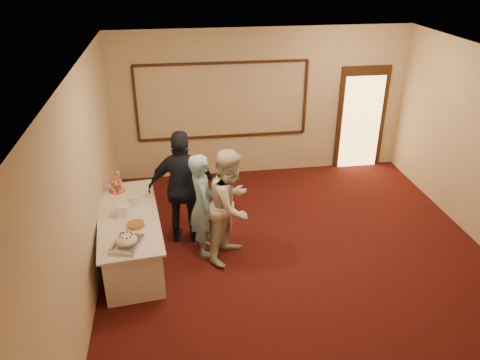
% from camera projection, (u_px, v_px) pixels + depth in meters
% --- Properties ---
extents(floor, '(7.00, 7.00, 0.00)m').
position_uv_depth(floor, '(304.00, 268.00, 7.05)').
color(floor, '#330B0C').
rests_on(floor, ground).
extents(room_walls, '(6.04, 7.04, 3.02)m').
position_uv_depth(room_walls, '(313.00, 144.00, 6.15)').
color(room_walls, beige).
rests_on(room_walls, floor).
extents(wall_molding, '(3.45, 0.04, 1.55)m').
position_uv_depth(wall_molding, '(223.00, 101.00, 9.30)').
color(wall_molding, black).
rests_on(wall_molding, room_walls).
extents(doorway, '(1.05, 0.07, 2.20)m').
position_uv_depth(doorway, '(361.00, 119.00, 9.91)').
color(doorway, black).
rests_on(doorway, floor).
extents(buffet_table, '(1.11, 2.35, 0.77)m').
position_uv_depth(buffet_table, '(131.00, 237.00, 7.12)').
color(buffet_table, white).
rests_on(buffet_table, floor).
extents(pavlova_tray, '(0.44, 0.53, 0.17)m').
position_uv_depth(pavlova_tray, '(127.00, 241.00, 6.20)').
color(pavlova_tray, silver).
rests_on(pavlova_tray, buffet_table).
extents(cupcake_stand, '(0.27, 0.27, 0.39)m').
position_uv_depth(cupcake_stand, '(116.00, 183.00, 7.58)').
color(cupcake_stand, '#EE4E47').
rests_on(cupcake_stand, buffet_table).
extents(plate_stack_a, '(0.21, 0.21, 0.17)m').
position_uv_depth(plate_stack_a, '(124.00, 210.00, 6.92)').
color(plate_stack_a, white).
rests_on(plate_stack_a, buffet_table).
extents(plate_stack_b, '(0.19, 0.19, 0.16)m').
position_uv_depth(plate_stack_b, '(134.00, 200.00, 7.20)').
color(plate_stack_b, white).
rests_on(plate_stack_b, buffet_table).
extents(tart, '(0.29, 0.29, 0.06)m').
position_uv_depth(tart, '(136.00, 225.00, 6.66)').
color(tart, white).
rests_on(tart, buffet_table).
extents(man, '(0.45, 0.64, 1.67)m').
position_uv_depth(man, '(203.00, 205.00, 7.11)').
color(man, '#83B5CB').
rests_on(man, floor).
extents(woman, '(1.05, 1.10, 1.78)m').
position_uv_depth(woman, '(231.00, 205.00, 6.97)').
color(woman, beige).
rests_on(woman, floor).
extents(guest, '(1.16, 0.60, 1.90)m').
position_uv_depth(guest, '(184.00, 188.00, 7.34)').
color(guest, black).
rests_on(guest, floor).
extents(camera_flash, '(0.08, 0.06, 0.05)m').
position_uv_depth(camera_flash, '(193.00, 165.00, 7.06)').
color(camera_flash, white).
rests_on(camera_flash, guest).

